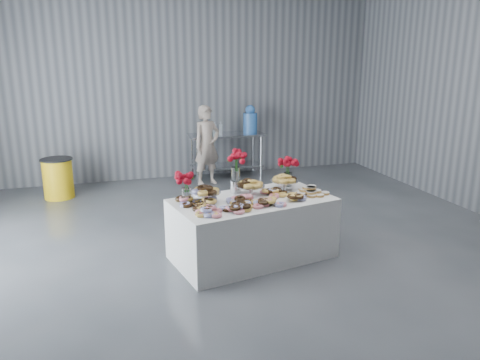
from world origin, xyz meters
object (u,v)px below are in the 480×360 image
object	(u,v)px
water_jug	(250,120)
person	(207,145)
trash_barrel	(58,178)
prep_table	(226,148)
display_table	(252,228)

from	to	relation	value
water_jug	person	world-z (taller)	person
trash_barrel	prep_table	bearing A→B (deg)	8.41
display_table	person	world-z (taller)	person
display_table	trash_barrel	world-z (taller)	display_table
display_table	trash_barrel	size ratio (longest dim) A/B	2.72
water_jug	person	distance (m)	1.12
water_jug	display_table	bearing A→B (deg)	-107.86
prep_table	water_jug	xyz separation A→B (m)	(0.50, -0.00, 0.53)
display_table	trash_barrel	xyz separation A→B (m)	(-2.44, 3.35, -0.02)
prep_table	trash_barrel	world-z (taller)	prep_table
display_table	prep_table	distance (m)	3.89
trash_barrel	display_table	bearing A→B (deg)	-53.88
person	water_jug	bearing A→B (deg)	-0.89
water_jug	trash_barrel	distance (m)	3.79
person	prep_table	bearing A→B (deg)	15.77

